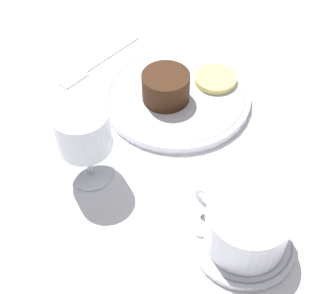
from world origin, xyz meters
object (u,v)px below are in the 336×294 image
dinner_plate (177,96)px  fork (93,66)px  coffee_cup (247,225)px  wine_glass (84,134)px  dessert_cake (166,87)px

dinner_plate → fork: bearing=9.0°
fork → dinner_plate: bearing=-171.0°
dinner_plate → coffee_cup: 0.28m
wine_glass → dessert_cake: 0.18m
dinner_plate → wine_glass: size_ratio=2.01×
dinner_plate → dessert_cake: bearing=70.8°
fork → dessert_cake: size_ratio=2.45×
coffee_cup → dinner_plate: bearing=-34.4°
coffee_cup → wine_glass: size_ratio=1.07×
dinner_plate → dessert_cake: 0.04m
coffee_cup → wine_glass: (0.23, 0.04, 0.04)m
dessert_cake → dinner_plate: bearing=-109.2°
coffee_cup → wine_glass: 0.23m
dinner_plate → coffee_cup: bearing=145.6°
dessert_cake → coffee_cup: bearing=149.9°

